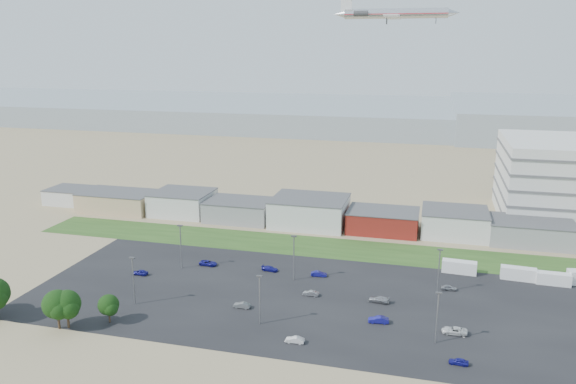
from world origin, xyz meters
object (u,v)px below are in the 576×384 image
(parked_car_6, at_px, (270,269))
(parked_car_12, at_px, (379,299))
(parked_car_2, at_px, (459,361))
(parked_car_13, at_px, (295,340))
(parked_car_0, at_px, (454,331))
(parked_car_4, at_px, (242,305))
(airliner, at_px, (396,13))
(box_trailer_a, at_px, (459,267))
(parked_car_11, at_px, (319,274))
(parked_car_1, at_px, (378,320))
(parked_car_5, at_px, (140,272))
(parked_car_9, at_px, (208,263))
(parked_car_8, at_px, (449,288))
(parked_car_7, at_px, (311,293))

(parked_car_6, height_order, parked_car_12, parked_car_12)
(parked_car_2, bearing_deg, parked_car_13, -86.39)
(parked_car_0, height_order, parked_car_4, parked_car_0)
(airliner, relative_size, parked_car_13, 11.99)
(box_trailer_a, relative_size, parked_car_12, 1.78)
(parked_car_2, distance_m, parked_car_11, 43.41)
(parked_car_0, bearing_deg, parked_car_12, -123.63)
(parked_car_1, height_order, parked_car_4, parked_car_1)
(parked_car_6, xyz_separation_m, parked_car_12, (26.88, -10.67, 0.06))
(parked_car_0, relative_size, parked_car_6, 1.17)
(parked_car_5, bearing_deg, parked_car_9, 126.47)
(parked_car_0, relative_size, parked_car_2, 1.44)
(box_trailer_a, distance_m, parked_car_13, 51.07)
(parked_car_5, relative_size, parked_car_6, 0.94)
(parked_car_5, distance_m, parked_car_6, 30.50)
(parked_car_5, bearing_deg, airliner, 150.87)
(parked_car_11, bearing_deg, parked_car_8, -96.44)
(parked_car_9, distance_m, parked_car_11, 27.62)
(parked_car_1, bearing_deg, parked_car_12, 178.99)
(parked_car_1, bearing_deg, parked_car_9, -120.71)
(parked_car_0, xyz_separation_m, parked_car_1, (-14.11, 0.75, 0.00))
(parked_car_2, height_order, parked_car_13, parked_car_13)
(parked_car_8, xyz_separation_m, parked_car_9, (-56.86, 0.12, 0.03))
(box_trailer_a, distance_m, parked_car_12, 26.81)
(parked_car_0, relative_size, parked_car_12, 1.06)
(box_trailer_a, distance_m, parked_car_6, 44.87)
(parked_car_5, distance_m, parked_car_11, 41.94)
(parked_car_7, height_order, parked_car_11, parked_car_11)
(parked_car_0, relative_size, parked_car_13, 1.35)
(parked_car_2, distance_m, parked_car_7, 36.10)
(parked_car_9, xyz_separation_m, parked_car_13, (29.57, -30.84, -0.04))
(parked_car_13, bearing_deg, parked_car_9, -137.64)
(parked_car_7, xyz_separation_m, parked_car_8, (28.81, 10.53, 0.02))
(parked_car_5, relative_size, parked_car_8, 1.11)
(parked_car_2, xyz_separation_m, parked_car_12, (-15.44, 20.68, 0.09))
(parked_car_9, bearing_deg, parked_car_8, -87.70)
(parked_car_9, bearing_deg, parked_car_6, -85.87)
(parked_car_9, bearing_deg, parked_car_12, -101.07)
(parked_car_5, xyz_separation_m, parked_car_8, (70.01, 9.48, -0.06))
(box_trailer_a, height_order, parked_car_12, box_trailer_a)
(parked_car_0, relative_size, parked_car_9, 1.06)
(parked_car_5, bearing_deg, parked_car_1, 80.52)
(parked_car_7, bearing_deg, parked_car_2, 55.28)
(airliner, distance_m, parked_car_8, 102.44)
(parked_car_5, relative_size, parked_car_13, 1.09)
(parked_car_0, height_order, parked_car_9, parked_car_0)
(parked_car_0, xyz_separation_m, parked_car_13, (-27.95, -10.69, -0.08))
(box_trailer_a, distance_m, parked_car_8, 11.10)
(parked_car_8, bearing_deg, box_trailer_a, -15.28)
(airliner, xyz_separation_m, parked_car_6, (-21.08, -78.17, -62.33))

